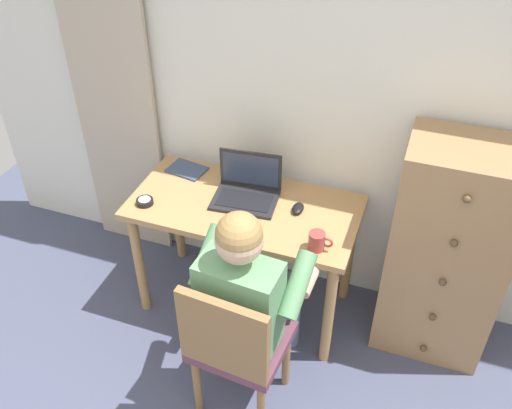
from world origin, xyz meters
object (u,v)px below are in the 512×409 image
(person_seated, at_px, (251,290))
(chair, at_px, (235,344))
(notebook_pad, at_px, (187,170))
(dresser, at_px, (446,253))
(laptop, at_px, (247,189))
(coffee_mug, at_px, (317,241))
(desk_clock, at_px, (145,202))
(desk, at_px, (245,221))
(computer_mouse, at_px, (298,208))

(person_seated, bearing_deg, chair, -93.95)
(notebook_pad, bearing_deg, person_seated, -37.99)
(dresser, xyz_separation_m, laptop, (-1.06, -0.04, 0.17))
(dresser, relative_size, coffee_mug, 10.48)
(person_seated, relative_size, desk_clock, 13.34)
(desk, height_order, dresser, dresser)
(laptop, bearing_deg, desk, -80.64)
(person_seated, distance_m, computer_mouse, 0.56)
(coffee_mug, bearing_deg, desk_clock, 177.90)
(computer_mouse, relative_size, notebook_pad, 0.48)
(computer_mouse, bearing_deg, desk, -172.27)
(desk, xyz_separation_m, coffee_mug, (0.45, -0.21, 0.16))
(computer_mouse, bearing_deg, notebook_pad, 167.41)
(chair, bearing_deg, laptop, 106.22)
(laptop, height_order, coffee_mug, laptop)
(desk, xyz_separation_m, laptop, (-0.01, 0.07, 0.16))
(laptop, relative_size, computer_mouse, 3.62)
(person_seated, bearing_deg, dresser, 36.41)
(desk_clock, xyz_separation_m, notebook_pad, (0.08, 0.36, -0.01))
(laptop, relative_size, coffee_mug, 3.02)
(notebook_pad, bearing_deg, chair, -45.13)
(chair, distance_m, laptop, 0.84)
(desk, xyz_separation_m, desk_clock, (-0.50, -0.17, 0.13))
(person_seated, relative_size, coffee_mug, 10.01)
(chair, xyz_separation_m, person_seated, (0.01, 0.18, 0.18))
(laptop, relative_size, notebook_pad, 1.72)
(dresser, bearing_deg, person_seated, -143.59)
(dresser, distance_m, coffee_mug, 0.70)
(chair, distance_m, coffee_mug, 0.61)
(desk, height_order, coffee_mug, coffee_mug)
(laptop, bearing_deg, person_seated, -67.87)
(desk, relative_size, computer_mouse, 12.16)
(coffee_mug, bearing_deg, dresser, 27.63)
(dresser, height_order, chair, dresser)
(dresser, height_order, desk_clock, dresser)
(dresser, distance_m, computer_mouse, 0.79)
(chair, relative_size, desk_clock, 9.81)
(chair, height_order, notebook_pad, chair)
(desk, height_order, desk_clock, desk_clock)
(person_seated, relative_size, notebook_pad, 5.72)
(chair, bearing_deg, notebook_pad, 125.89)
(laptop, bearing_deg, notebook_pad, 163.63)
(desk, distance_m, desk_clock, 0.54)
(desk_clock, relative_size, notebook_pad, 0.43)
(person_seated, bearing_deg, desk_clock, 155.26)
(dresser, bearing_deg, laptop, -177.58)
(laptop, distance_m, computer_mouse, 0.29)
(desk, bearing_deg, laptop, 99.36)
(computer_mouse, bearing_deg, laptop, 174.62)
(chair, height_order, laptop, laptop)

